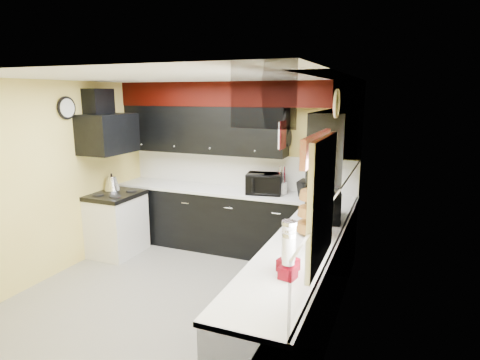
# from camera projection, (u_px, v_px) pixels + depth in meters

# --- Properties ---
(ground) EXTENTS (3.60, 3.60, 0.00)m
(ground) POSITION_uv_depth(u_px,v_px,m) (181.00, 294.00, 4.77)
(ground) COLOR gray
(ground) RESTS_ON ground
(wall_back) EXTENTS (3.60, 0.06, 2.50)m
(wall_back) POSITION_uv_depth(u_px,v_px,m) (238.00, 166.00, 6.13)
(wall_back) COLOR #E0C666
(wall_back) RESTS_ON ground
(wall_right) EXTENTS (0.06, 3.60, 2.50)m
(wall_right) POSITION_uv_depth(u_px,v_px,m) (340.00, 209.00, 3.84)
(wall_right) COLOR #E0C666
(wall_right) RESTS_ON ground
(wall_left) EXTENTS (0.06, 3.60, 2.50)m
(wall_left) POSITION_uv_depth(u_px,v_px,m) (56.00, 179.00, 5.17)
(wall_left) COLOR #E0C666
(wall_left) RESTS_ON ground
(ceiling) EXTENTS (3.60, 3.60, 0.06)m
(ceiling) POSITION_uv_depth(u_px,v_px,m) (173.00, 77.00, 4.24)
(ceiling) COLOR white
(ceiling) RESTS_ON wall_back
(cab_back) EXTENTS (3.60, 0.60, 0.90)m
(cab_back) POSITION_uv_depth(u_px,v_px,m) (231.00, 221.00, 6.03)
(cab_back) COLOR black
(cab_back) RESTS_ON ground
(cab_right) EXTENTS (0.60, 3.00, 0.90)m
(cab_right) POSITION_uv_depth(u_px,v_px,m) (299.00, 294.00, 3.85)
(cab_right) COLOR black
(cab_right) RESTS_ON ground
(counter_back) EXTENTS (3.62, 0.64, 0.04)m
(counter_back) POSITION_uv_depth(u_px,v_px,m) (230.00, 191.00, 5.93)
(counter_back) COLOR white
(counter_back) RESTS_ON cab_back
(counter_right) EXTENTS (0.64, 3.02, 0.04)m
(counter_right) POSITION_uv_depth(u_px,v_px,m) (301.00, 248.00, 3.75)
(counter_right) COLOR white
(counter_right) RESTS_ON cab_right
(splash_back) EXTENTS (3.60, 0.02, 0.50)m
(splash_back) POSITION_uv_depth(u_px,v_px,m) (238.00, 170.00, 6.14)
(splash_back) COLOR white
(splash_back) RESTS_ON counter_back
(splash_right) EXTENTS (0.02, 3.60, 0.50)m
(splash_right) POSITION_uv_depth(u_px,v_px,m) (339.00, 215.00, 3.86)
(splash_right) COLOR white
(splash_right) RESTS_ON counter_right
(upper_back) EXTENTS (2.60, 0.35, 0.70)m
(upper_back) POSITION_uv_depth(u_px,v_px,m) (203.00, 130.00, 6.04)
(upper_back) COLOR black
(upper_back) RESTS_ON wall_back
(upper_right) EXTENTS (0.35, 1.80, 0.70)m
(upper_right) POSITION_uv_depth(u_px,v_px,m) (339.00, 141.00, 4.60)
(upper_right) COLOR black
(upper_right) RESTS_ON wall_right
(soffit_back) EXTENTS (3.60, 0.36, 0.35)m
(soffit_back) POSITION_uv_depth(u_px,v_px,m) (233.00, 94.00, 5.74)
(soffit_back) COLOR black
(soffit_back) RESTS_ON wall_back
(soffit_right) EXTENTS (0.36, 3.24, 0.35)m
(soffit_right) POSITION_uv_depth(u_px,v_px,m) (323.00, 94.00, 3.52)
(soffit_right) COLOR black
(soffit_right) RESTS_ON wall_right
(stove) EXTENTS (0.60, 0.75, 0.86)m
(stove) POSITION_uv_depth(u_px,v_px,m) (117.00, 225.00, 5.91)
(stove) COLOR white
(stove) RESTS_ON ground
(cooktop) EXTENTS (0.62, 0.77, 0.06)m
(cooktop) POSITION_uv_depth(u_px,v_px,m) (115.00, 195.00, 5.81)
(cooktop) COLOR black
(cooktop) RESTS_ON stove
(hood) EXTENTS (0.50, 0.78, 0.55)m
(hood) POSITION_uv_depth(u_px,v_px,m) (108.00, 134.00, 5.64)
(hood) COLOR black
(hood) RESTS_ON wall_left
(hood_duct) EXTENTS (0.24, 0.40, 0.40)m
(hood_duct) POSITION_uv_depth(u_px,v_px,m) (99.00, 103.00, 5.60)
(hood_duct) COLOR black
(hood_duct) RESTS_ON wall_left
(window) EXTENTS (0.03, 0.86, 0.96)m
(window) POSITION_uv_depth(u_px,v_px,m) (322.00, 201.00, 2.97)
(window) COLOR white
(window) RESTS_ON wall_right
(valance) EXTENTS (0.04, 0.88, 0.20)m
(valance) POSITION_uv_depth(u_px,v_px,m) (317.00, 147.00, 2.90)
(valance) COLOR red
(valance) RESTS_ON wall_right
(pan_top) EXTENTS (0.03, 0.22, 0.40)m
(pan_top) POSITION_uv_depth(u_px,v_px,m) (287.00, 119.00, 5.45)
(pan_top) COLOR black
(pan_top) RESTS_ON upper_back
(pan_mid) EXTENTS (0.03, 0.28, 0.46)m
(pan_mid) POSITION_uv_depth(u_px,v_px,m) (284.00, 138.00, 5.38)
(pan_mid) COLOR black
(pan_mid) RESTS_ON upper_back
(pan_low) EXTENTS (0.03, 0.24, 0.42)m
(pan_low) POSITION_uv_depth(u_px,v_px,m) (289.00, 138.00, 5.62)
(pan_low) COLOR black
(pan_low) RESTS_ON upper_back
(cut_board) EXTENTS (0.03, 0.26, 0.35)m
(cut_board) POSITION_uv_depth(u_px,v_px,m) (282.00, 135.00, 5.26)
(cut_board) COLOR white
(cut_board) RESTS_ON upper_back
(baskets) EXTENTS (0.27, 0.27, 0.50)m
(baskets) POSITION_uv_depth(u_px,v_px,m) (312.00, 211.00, 4.00)
(baskets) COLOR brown
(baskets) RESTS_ON upper_right
(clock) EXTENTS (0.03, 0.30, 0.30)m
(clock) POSITION_uv_depth(u_px,v_px,m) (67.00, 108.00, 5.19)
(clock) COLOR black
(clock) RESTS_ON wall_left
(deco_plate) EXTENTS (0.03, 0.24, 0.24)m
(deco_plate) POSITION_uv_depth(u_px,v_px,m) (337.00, 104.00, 3.32)
(deco_plate) COLOR white
(deco_plate) RESTS_ON wall_right
(toaster_oven) EXTENTS (0.56, 0.49, 0.29)m
(toaster_oven) POSITION_uv_depth(u_px,v_px,m) (264.00, 184.00, 5.67)
(toaster_oven) COLOR black
(toaster_oven) RESTS_ON counter_back
(microwave) EXTENTS (0.51, 0.65, 0.32)m
(microwave) POSITION_uv_depth(u_px,v_px,m) (322.00, 205.00, 4.51)
(microwave) COLOR black
(microwave) RESTS_ON counter_right
(utensil_crock) EXTENTS (0.16, 0.16, 0.16)m
(utensil_crock) POSITION_uv_depth(u_px,v_px,m) (282.00, 188.00, 5.67)
(utensil_crock) COLOR white
(utensil_crock) RESTS_ON counter_back
(knife_block) EXTENTS (0.16, 0.18, 0.24)m
(knife_block) POSITION_uv_depth(u_px,v_px,m) (304.00, 188.00, 5.49)
(knife_block) COLOR black
(knife_block) RESTS_ON counter_back
(kettle) EXTENTS (0.25, 0.25, 0.21)m
(kettle) POSITION_uv_depth(u_px,v_px,m) (112.00, 183.00, 5.98)
(kettle) COLOR #BCBCC1
(kettle) RESTS_ON cooktop
(dispenser_a) EXTENTS (0.18, 0.18, 0.39)m
(dispenser_a) POSITION_uv_depth(u_px,v_px,m) (289.00, 248.00, 3.17)
(dispenser_a) COLOR #701100
(dispenser_a) RESTS_ON counter_right
(dispenser_b) EXTENTS (0.14, 0.14, 0.33)m
(dispenser_b) POSITION_uv_depth(u_px,v_px,m) (288.00, 259.00, 3.04)
(dispenser_b) COLOR maroon
(dispenser_b) RESTS_ON counter_right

